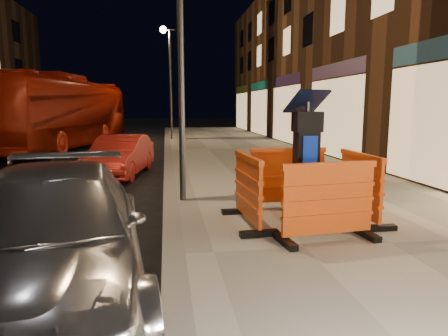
{
  "coord_description": "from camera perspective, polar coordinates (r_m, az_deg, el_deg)",
  "views": [
    {
      "loc": [
        -0.06,
        -4.94,
        2.04
      ],
      "look_at": [
        0.8,
        1.0,
        1.1
      ],
      "focal_mm": 32.0,
      "sensor_mm": 36.0,
      "label": 1
    }
  ],
  "objects": [
    {
      "name": "ground_plane",
      "position": [
        5.35,
        -7.16,
        -13.6
      ],
      "size": [
        120.0,
        120.0,
        0.0
      ],
      "primitive_type": "plane",
      "color": "black",
      "rests_on": "ground"
    },
    {
      "name": "sidewalk",
      "position": [
        6.14,
        22.61,
        -10.48
      ],
      "size": [
        6.0,
        60.0,
        0.15
      ],
      "primitive_type": "cube",
      "color": "gray",
      "rests_on": "ground"
    },
    {
      "name": "kerb",
      "position": [
        5.32,
        -7.17,
        -12.86
      ],
      "size": [
        0.3,
        60.0,
        0.15
      ],
      "primitive_type": "cube",
      "color": "slate",
      "rests_on": "ground"
    },
    {
      "name": "parking_kiosk",
      "position": [
        6.56,
        11.62,
        0.95
      ],
      "size": [
        0.65,
        0.65,
        2.01
      ],
      "primitive_type": "cube",
      "rotation": [
        0.0,
        0.0,
        0.03
      ],
      "color": "black",
      "rests_on": "sidewalk"
    },
    {
      "name": "barrier_front",
      "position": [
        5.77,
        14.68,
        -4.72
      ],
      "size": [
        1.5,
        0.76,
        1.12
      ],
      "primitive_type": "cube",
      "rotation": [
        0.0,
        0.0,
        0.12
      ],
      "color": "#F75714",
      "rests_on": "sidewalk"
    },
    {
      "name": "barrier_back",
      "position": [
        7.52,
        9.07,
        -1.4
      ],
      "size": [
        1.45,
        0.62,
        1.12
      ],
      "primitive_type": "cube",
      "rotation": [
        0.0,
        0.0,
        -0.02
      ],
      "color": "#F75714",
      "rests_on": "sidewalk"
    },
    {
      "name": "barrier_kerbside",
      "position": [
        6.38,
        3.43,
        -3.15
      ],
      "size": [
        0.69,
        1.47,
        1.12
      ],
      "primitive_type": "cube",
      "rotation": [
        0.0,
        0.0,
        1.64
      ],
      "color": "#F75714",
      "rests_on": "sidewalk"
    },
    {
      "name": "barrier_bldgside",
      "position": [
        7.01,
        18.84,
        -2.52
      ],
      "size": [
        0.6,
        1.44,
        1.12
      ],
      "primitive_type": "cube",
      "rotation": [
        0.0,
        0.0,
        1.57
      ],
      "color": "#F75714",
      "rests_on": "sidewalk"
    },
    {
      "name": "car_silver",
      "position": [
        4.88,
        -23.0,
        -16.57
      ],
      "size": [
        2.55,
        4.93,
        1.37
      ],
      "primitive_type": "imported",
      "rotation": [
        0.0,
        0.0,
        0.14
      ],
      "color": "#A6A6AA",
      "rests_on": "ground"
    },
    {
      "name": "car_red",
      "position": [
        12.13,
        -14.49,
        -1.06
      ],
      "size": [
        1.85,
        3.76,
        1.19
      ],
      "primitive_type": "imported",
      "rotation": [
        0.0,
        0.0,
        -0.17
      ],
      "color": "#A9201A",
      "rests_on": "ground"
    },
    {
      "name": "bus_doubledecker",
      "position": [
        20.71,
        -22.12,
        2.61
      ],
      "size": [
        4.73,
        12.54,
        3.41
      ],
      "primitive_type": "imported",
      "rotation": [
        0.0,
        0.0,
        -0.16
      ],
      "color": "maroon",
      "rests_on": "ground"
    },
    {
      "name": "street_lamp_mid",
      "position": [
        8.03,
        -6.22,
        16.8
      ],
      "size": [
        0.12,
        0.12,
        6.0
      ],
      "primitive_type": "cylinder",
      "color": "#3F3F44",
      "rests_on": "sidewalk"
    },
    {
      "name": "street_lamp_far",
      "position": [
        22.97,
        -7.63,
        11.61
      ],
      "size": [
        0.12,
        0.12,
        6.0
      ],
      "primitive_type": "cylinder",
      "color": "#3F3F44",
      "rests_on": "sidewalk"
    }
  ]
}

